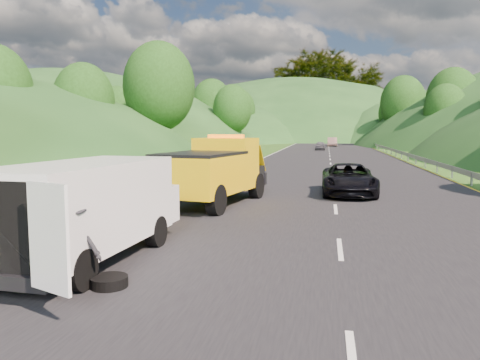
% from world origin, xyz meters
% --- Properties ---
extents(ground, '(320.00, 320.00, 0.00)m').
position_xyz_m(ground, '(0.00, 0.00, 0.00)').
color(ground, '#38661E').
rests_on(ground, ground).
extents(road_surface, '(14.00, 200.00, 0.02)m').
position_xyz_m(road_surface, '(3.00, 40.00, 0.01)').
color(road_surface, black).
rests_on(road_surface, ground).
extents(guardrail, '(0.06, 140.00, 1.52)m').
position_xyz_m(guardrail, '(10.30, 52.50, 0.00)').
color(guardrail, gray).
rests_on(guardrail, ground).
extents(tree_line_left, '(14.00, 140.00, 14.00)m').
position_xyz_m(tree_line_left, '(-19.00, 60.00, 0.00)').
color(tree_line_left, '#235418').
rests_on(tree_line_left, ground).
extents(tree_line_right, '(14.00, 140.00, 14.00)m').
position_xyz_m(tree_line_right, '(23.00, 60.00, 0.00)').
color(tree_line_right, '#235418').
rests_on(tree_line_right, ground).
extents(hills_backdrop, '(201.00, 288.60, 44.00)m').
position_xyz_m(hills_backdrop, '(6.50, 134.70, 0.00)').
color(hills_backdrop, '#2D5B23').
rests_on(hills_backdrop, ground).
extents(tow_truck, '(3.47, 6.81, 2.79)m').
position_xyz_m(tow_truck, '(-1.77, 4.40, 1.37)').
color(tow_truck, black).
rests_on(tow_truck, ground).
extents(white_van, '(3.51, 6.56, 2.28)m').
position_xyz_m(white_van, '(-2.64, -4.14, 1.29)').
color(white_van, black).
rests_on(white_van, ground).
extents(woman, '(0.50, 0.63, 1.54)m').
position_xyz_m(woman, '(-2.68, 1.95, 0.00)').
color(woman, white).
rests_on(woman, ground).
extents(child, '(0.57, 0.59, 0.96)m').
position_xyz_m(child, '(-2.19, -0.52, 0.00)').
color(child, tan).
rests_on(child, ground).
extents(worker, '(1.28, 1.04, 1.73)m').
position_xyz_m(worker, '(-1.98, -6.06, 0.00)').
color(worker, black).
rests_on(worker, ground).
extents(suitcase, '(0.44, 0.33, 0.63)m').
position_xyz_m(suitcase, '(-4.07, 1.25, 0.32)').
color(suitcase, '#5E5C46').
rests_on(suitcase, ground).
extents(spare_tire, '(0.71, 0.71, 0.20)m').
position_xyz_m(spare_tire, '(-1.40, -5.70, 0.00)').
color(spare_tire, black).
rests_on(spare_tire, ground).
extents(passing_suv, '(2.44, 5.15, 1.42)m').
position_xyz_m(passing_suv, '(3.65, 8.16, 0.00)').
color(passing_suv, black).
rests_on(passing_suv, ground).
extents(dist_car_a, '(1.50, 3.73, 1.27)m').
position_xyz_m(dist_car_a, '(1.71, 56.02, 0.00)').
color(dist_car_a, '#49474C').
rests_on(dist_car_a, ground).
extents(dist_car_b, '(1.68, 4.83, 1.59)m').
position_xyz_m(dist_car_b, '(3.60, 71.77, 0.00)').
color(dist_car_b, brown).
rests_on(dist_car_b, ground).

